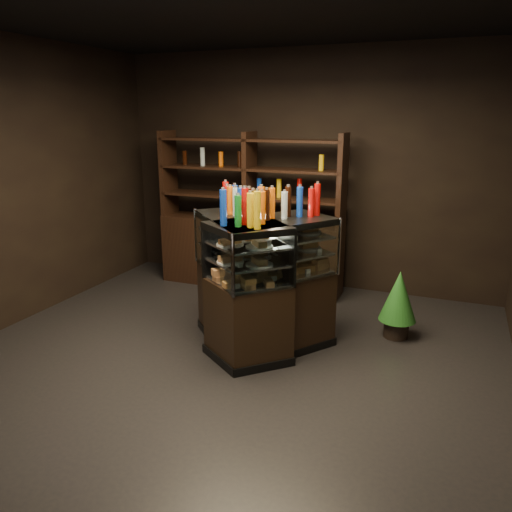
{
  "coord_description": "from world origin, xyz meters",
  "views": [
    {
      "loc": [
        1.85,
        -3.72,
        2.21
      ],
      "look_at": [
        0.21,
        0.31,
        0.97
      ],
      "focal_mm": 35.0,
      "sensor_mm": 36.0,
      "label": 1
    }
  ],
  "objects": [
    {
      "name": "ground",
      "position": [
        0.0,
        0.0,
        0.0
      ],
      "size": [
        5.0,
        5.0,
        0.0
      ],
      "primitive_type": "plane",
      "color": "black",
      "rests_on": "ground"
    },
    {
      "name": "room_shell",
      "position": [
        0.0,
        0.0,
        1.94
      ],
      "size": [
        5.02,
        5.02,
        3.01
      ],
      "color": "black",
      "rests_on": "ground"
    },
    {
      "name": "display_case",
      "position": [
        0.16,
        0.43,
        0.44
      ],
      "size": [
        1.49,
        1.31,
        1.29
      ],
      "rotation": [
        0.0,
        0.0,
        0.08
      ],
      "color": "black",
      "rests_on": "ground"
    },
    {
      "name": "food_display",
      "position": [
        0.16,
        0.43,
        0.98
      ],
      "size": [
        1.13,
        0.99,
        0.4
      ],
      "color": "#C07945",
      "rests_on": "display_case"
    },
    {
      "name": "bottles_top",
      "position": [
        0.16,
        0.43,
        1.42
      ],
      "size": [
        0.96,
        0.85,
        0.3
      ],
      "color": "#D8590A",
      "rests_on": "display_case"
    },
    {
      "name": "potted_conifer",
      "position": [
        1.4,
        1.18,
        0.46
      ],
      "size": [
        0.37,
        0.37,
        0.8
      ],
      "rotation": [
        0.0,
        0.0,
        -0.41
      ],
      "color": "black",
      "rests_on": "ground"
    },
    {
      "name": "back_shelving",
      "position": [
        -0.59,
        2.05,
        0.61
      ],
      "size": [
        2.41,
        0.45,
        2.0
      ],
      "rotation": [
        0.0,
        0.0,
        0.01
      ],
      "color": "black",
      "rests_on": "ground"
    }
  ]
}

